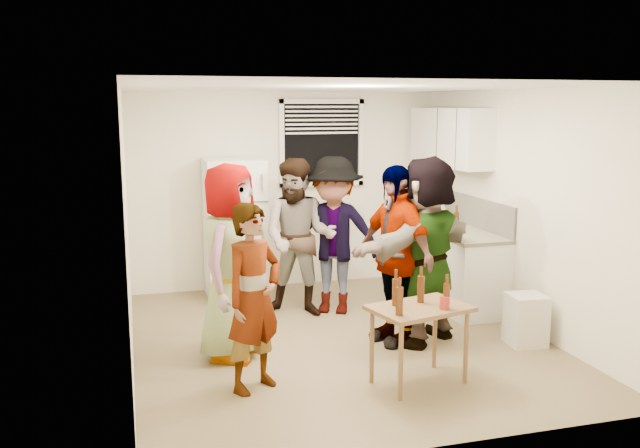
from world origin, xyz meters
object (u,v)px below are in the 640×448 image
object	(u,v)px
trash_bin	(526,320)
guest_black	(393,341)
beer_bottle_table	(446,309)
guest_orange	(424,341)
refrigerator	(235,228)
red_cup	(444,309)
kettle	(443,226)
guest_grey	(232,356)
guest_back_right	(333,311)
wine_bottle	(416,213)
blue_cup	(449,236)
serving_table	(418,383)
beer_bottle_counter	(456,232)
guest_back_left	(300,314)
guest_stripe	(255,388)

from	to	relation	value
trash_bin	guest_black	distance (m)	1.32
beer_bottle_table	guest_orange	xyz separation A→B (m)	(0.30, 1.07, -0.68)
refrigerator	red_cup	xyz separation A→B (m)	(1.24, -3.21, -0.17)
refrigerator	red_cup	world-z (taller)	refrigerator
kettle	guest_orange	bearing A→B (deg)	-132.48
guest_grey	guest_orange	bearing A→B (deg)	-62.70
kettle	guest_black	size ratio (longest dim) A/B	0.14
trash_bin	red_cup	size ratio (longest dim) A/B	4.61
kettle	guest_back_right	xyz separation A→B (m)	(-1.43, -0.16, -0.90)
wine_bottle	guest_grey	xyz separation A→B (m)	(-2.85, -2.26, -0.90)
blue_cup	kettle	bearing A→B (deg)	69.63
guest_black	red_cup	bearing A→B (deg)	-18.15
serving_table	guest_black	distance (m)	1.04
kettle	guest_grey	distance (m)	3.15
beer_bottle_counter	guest_grey	distance (m)	2.96
beer_bottle_table	serving_table	bearing A→B (deg)	147.47
guest_back_left	guest_back_right	xyz separation A→B (m)	(0.39, -0.01, 0.00)
guest_stripe	wine_bottle	bearing A→B (deg)	14.55
serving_table	guest_grey	world-z (taller)	serving_table
guest_grey	guest_back_right	bearing A→B (deg)	-20.46
beer_bottle_counter	trash_bin	size ratio (longest dim) A/B	0.46
beer_bottle_table	wine_bottle	bearing A→B (deg)	70.15
refrigerator	kettle	bearing A→B (deg)	-18.41
wine_bottle	guest_orange	xyz separation A→B (m)	(-0.94, -2.37, -0.90)
guest_grey	guest_back_left	bearing A→B (deg)	-10.07
refrigerator	beer_bottle_table	world-z (taller)	refrigerator
guest_grey	guest_back_left	world-z (taller)	guest_back_left
kettle	serving_table	size ratio (longest dim) A/B	0.30
kettle	blue_cup	distance (m)	0.60
kettle	wine_bottle	size ratio (longest dim) A/B	0.80
trash_bin	red_cup	bearing A→B (deg)	-150.25
kettle	guest_back_left	xyz separation A→B (m)	(-1.82, -0.14, -0.90)
trash_bin	guest_grey	size ratio (longest dim) A/B	0.28
guest_black	refrigerator	bearing A→B (deg)	-165.32
beer_bottle_counter	beer_bottle_table	world-z (taller)	beer_bottle_counter
trash_bin	guest_back_right	bearing A→B (deg)	134.45
refrigerator	guest_orange	size ratio (longest dim) A/B	0.91
guest_grey	guest_back_right	distance (m)	1.70
kettle	guest_grey	xyz separation A→B (m)	(-2.75, -1.22, -0.90)
blue_cup	wine_bottle	bearing A→B (deg)	79.03
guest_stripe	guest_back_right	world-z (taller)	guest_back_right
blue_cup	guest_orange	xyz separation A→B (m)	(-0.63, -0.77, -0.90)
refrigerator	guest_stripe	xyz separation A→B (m)	(-0.28, -2.81, -0.85)
serving_table	guest_orange	bearing A→B (deg)	62.91
serving_table	guest_black	world-z (taller)	serving_table
beer_bottle_table	guest_orange	bearing A→B (deg)	74.12
trash_bin	guest_back_left	xyz separation A→B (m)	(-1.91, 1.55, -0.25)
kettle	red_cup	size ratio (longest dim) A/B	2.20
serving_table	red_cup	world-z (taller)	red_cup
guest_grey	guest_stripe	distance (m)	0.79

